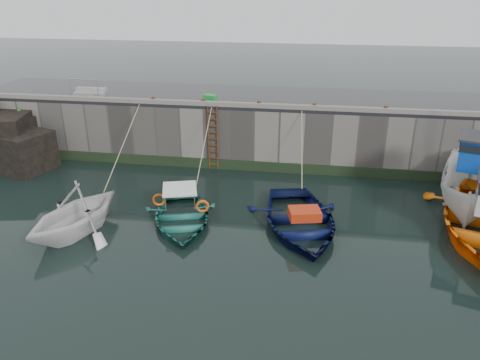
% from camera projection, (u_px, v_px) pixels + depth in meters
% --- Properties ---
extents(ground, '(120.00, 120.00, 0.00)m').
position_uv_depth(ground, '(210.00, 294.00, 14.11)').
color(ground, black).
rests_on(ground, ground).
extents(quay_back, '(30.00, 5.00, 3.00)m').
position_uv_depth(quay_back, '(260.00, 127.00, 24.85)').
color(quay_back, slate).
rests_on(quay_back, ground).
extents(road_back, '(30.00, 5.00, 0.16)m').
position_uv_depth(road_back, '(260.00, 97.00, 24.23)').
color(road_back, black).
rests_on(road_back, quay_back).
extents(kerb_back, '(30.00, 0.30, 0.20)m').
position_uv_depth(kerb_back, '(255.00, 105.00, 22.02)').
color(kerb_back, slate).
rests_on(kerb_back, road_back).
extents(algae_back, '(30.00, 0.08, 0.50)m').
position_uv_depth(algae_back, '(253.00, 166.00, 23.04)').
color(algae_back, black).
rests_on(algae_back, ground).
extents(ladder, '(0.51, 0.08, 3.20)m').
position_uv_depth(ladder, '(213.00, 138.00, 22.76)').
color(ladder, '#3F1E0F').
rests_on(ladder, ground).
extents(boat_near_white, '(4.87, 5.23, 2.25)m').
position_uv_depth(boat_near_white, '(77.00, 232.00, 17.54)').
color(boat_near_white, silver).
rests_on(boat_near_white, ground).
extents(boat_near_white_rope, '(0.04, 5.31, 3.10)m').
position_uv_depth(boat_near_white_rope, '(126.00, 182.00, 21.90)').
color(boat_near_white_rope, tan).
rests_on(boat_near_white_rope, ground).
extents(boat_near_blue, '(4.33, 5.20, 0.93)m').
position_uv_depth(boat_near_blue, '(181.00, 222.00, 18.24)').
color(boat_near_blue, '#1B6156').
rests_on(boat_near_blue, ground).
extents(boat_near_blue_rope, '(0.04, 4.18, 3.10)m').
position_uv_depth(boat_near_blue_rope, '(205.00, 181.00, 21.99)').
color(boat_near_blue_rope, tan).
rests_on(boat_near_blue_rope, ground).
extents(boat_near_navy, '(5.05, 6.21, 1.13)m').
position_uv_depth(boat_near_navy, '(299.00, 227.00, 17.86)').
color(boat_near_navy, '#09103B').
rests_on(boat_near_navy, ground).
extents(boat_near_navy_rope, '(0.04, 3.95, 3.10)m').
position_uv_depth(boat_near_navy_rope, '(303.00, 186.00, 21.47)').
color(boat_near_navy_rope, tan).
rests_on(boat_near_navy_rope, ground).
extents(boat_far_white, '(3.99, 6.51, 5.36)m').
position_uv_depth(boat_far_white, '(471.00, 186.00, 18.93)').
color(boat_far_white, white).
rests_on(boat_far_white, ground).
extents(fish_crate, '(0.70, 0.56, 0.33)m').
position_uv_depth(fish_crate, '(210.00, 98.00, 23.09)').
color(fish_crate, '#1A9333').
rests_on(fish_crate, road_back).
extents(railing, '(1.60, 1.05, 1.00)m').
position_uv_depth(railing, '(90.00, 92.00, 24.23)').
color(railing, '#A5A8AD').
rests_on(railing, road_back).
extents(bollard_a, '(0.18, 0.18, 0.28)m').
position_uv_depth(bollard_a, '(153.00, 100.00, 22.81)').
color(bollard_a, '#3F1E0F').
rests_on(bollard_a, road_back).
extents(bollard_b, '(0.18, 0.18, 0.28)m').
position_uv_depth(bollard_b, '(203.00, 102.00, 22.46)').
color(bollard_b, '#3F1E0F').
rests_on(bollard_b, road_back).
extents(bollard_c, '(0.18, 0.18, 0.28)m').
position_uv_depth(bollard_c, '(259.00, 104.00, 22.07)').
color(bollard_c, '#3F1E0F').
rests_on(bollard_c, road_back).
extents(bollard_d, '(0.18, 0.18, 0.28)m').
position_uv_depth(bollard_d, '(315.00, 106.00, 21.70)').
color(bollard_d, '#3F1E0F').
rests_on(bollard_d, road_back).
extents(bollard_e, '(0.18, 0.18, 0.28)m').
position_uv_depth(bollard_e, '(386.00, 109.00, 21.24)').
color(bollard_e, '#3F1E0F').
rests_on(bollard_e, road_back).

